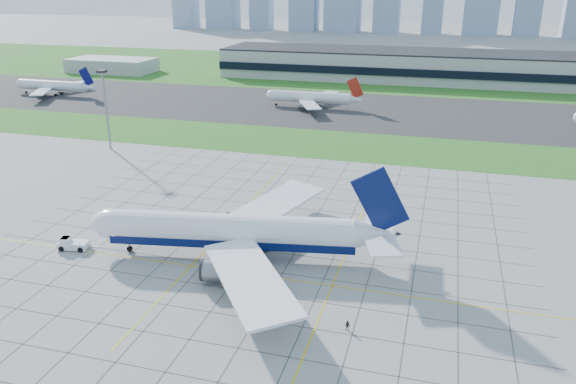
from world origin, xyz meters
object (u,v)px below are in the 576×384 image
at_px(light_mast, 105,100).
at_px(distant_jet_1, 312,97).
at_px(pushback_tug, 72,244).
at_px(crew_near, 80,247).
at_px(distant_jet_0, 53,86).
at_px(crew_far, 348,326).
at_px(airliner, 235,232).

bearing_deg(light_mast, distant_jet_1, 58.60).
bearing_deg(pushback_tug, crew_near, -22.86).
height_order(light_mast, distant_jet_0, light_mast).
height_order(crew_far, distant_jet_0, distant_jet_0).
distance_m(light_mast, pushback_tug, 76.18).
bearing_deg(crew_near, distant_jet_0, 86.62).
bearing_deg(crew_far, light_mast, 150.32).
distance_m(light_mast, distant_jet_0, 107.83).
bearing_deg(crew_near, light_mast, 75.79).
bearing_deg(distant_jet_0, light_mast, -43.66).
relative_size(light_mast, distant_jet_1, 0.60).
relative_size(light_mast, pushback_tug, 2.83).
relative_size(crew_far, distant_jet_0, 0.04).
xyz_separation_m(pushback_tug, distant_jet_0, (-110.83, 140.85, 3.38)).
relative_size(airliner, distant_jet_1, 1.49).
bearing_deg(distant_jet_0, crew_far, -42.06).
bearing_deg(distant_jet_0, pushback_tug, -51.80).
relative_size(pushback_tug, crew_far, 5.21).
height_order(airliner, distant_jet_1, airliner).
xyz_separation_m(crew_near, distant_jet_0, (-113.12, 141.38, 3.61)).
distance_m(airliner, crew_far, 32.67).
height_order(airliner, crew_far, airliner).
height_order(crew_far, distant_jet_1, distant_jet_1).
xyz_separation_m(crew_far, distant_jet_0, (-170.64, 153.97, 3.62)).
distance_m(crew_near, distant_jet_0, 181.10).
relative_size(pushback_tug, crew_near, 5.17).
distance_m(crew_near, distant_jet_1, 147.82).
bearing_deg(crew_near, distant_jet_1, 42.86).
bearing_deg(distant_jet_0, crew_near, -51.34).
xyz_separation_m(light_mast, pushback_tug, (33.28, -66.84, -15.08)).
xyz_separation_m(crew_far, distant_jet_1, (-44.38, 159.78, 3.62)).
height_order(light_mast, pushback_tug, light_mast).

